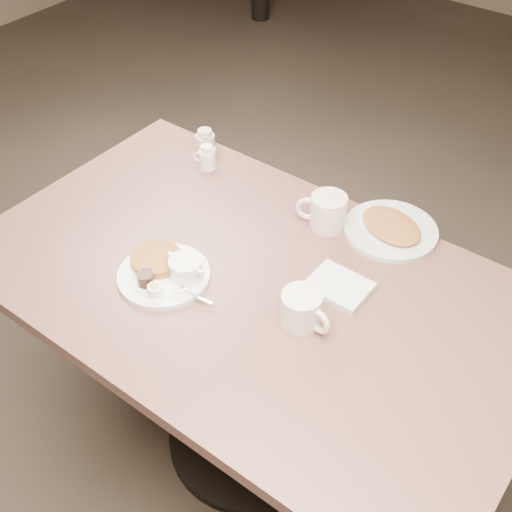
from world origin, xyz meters
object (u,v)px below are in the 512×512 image
Objects in this scene: coffee_mug_near at (303,309)px; hash_plate at (391,229)px; diner_table at (252,323)px; creamer_left at (207,158)px; main_plate at (167,271)px; creamer_right at (205,141)px; coffee_mug_far at (327,211)px.

hash_plate is (0.01, 0.43, -0.03)m from coffee_mug_near.
diner_table is 0.57m from creamer_left.
coffee_mug_near is at bearing 12.35° from main_plate.
main_plate is 2.01× the size of coffee_mug_near.
coffee_mug_near is at bearing -30.87° from creamer_left.
diner_table is 0.29m from main_plate.
hash_plate is (0.20, 0.39, 0.18)m from diner_table.
coffee_mug_near reaches higher than main_plate.
coffee_mug_near reaches higher than creamer_left.
creamer_right reaches higher than main_plate.
diner_table is 4.35× the size of hash_plate.
coffee_mug_near reaches higher than diner_table.
creamer_right is at bearing 179.90° from hash_plate.
diner_table is at bearing -116.81° from hash_plate.
creamer_left is 0.88× the size of creamer_right.
main_plate is 0.51m from creamer_left.
coffee_mug_near is 0.71m from creamer_left.
hash_plate is (0.62, 0.07, -0.02)m from creamer_left.
coffee_mug_near is at bearing -91.27° from hash_plate.
diner_table is at bearing 34.03° from main_plate.
diner_table is 9.53× the size of coffee_mug_far.
creamer_left is at bearing 149.13° from coffee_mug_near.
coffee_mug_near is 0.38m from coffee_mug_far.
creamer_right is 0.69m from hash_plate.
coffee_mug_near is 0.43× the size of hash_plate.
coffee_mug_far is at bearing 113.86° from coffee_mug_near.
diner_table is 0.66m from creamer_right.
coffee_mug_near is at bearing -32.68° from creamer_right.
coffee_mug_far is 1.97× the size of creamer_left.
coffee_mug_far reaches higher than coffee_mug_near.
coffee_mug_far reaches higher than creamer_right.
main_plate is at bearing -145.97° from diner_table.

